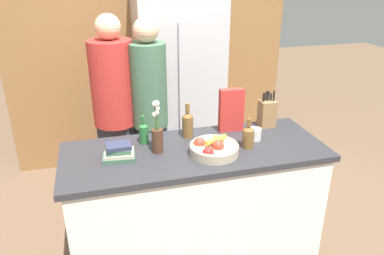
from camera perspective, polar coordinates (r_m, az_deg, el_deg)
The scene contains 14 objects.
kitchen_island at distance 2.71m, azimuth 0.47°, elevation -12.03°, with size 1.74×0.68×0.93m.
back_wall_wood at distance 4.03m, azimuth -6.45°, elevation 12.77°, with size 2.94×0.12×2.60m.
refrigerator at distance 3.81m, azimuth -2.02°, elevation 7.04°, with size 0.83×0.62×1.93m.
fruit_bowl at distance 2.40m, azimuth 3.30°, elevation -3.12°, with size 0.32×0.32×0.11m.
knife_block at distance 2.84m, azimuth 11.36°, elevation 2.17°, with size 0.12×0.10×0.28m.
flower_vase at distance 2.39m, azimuth -5.33°, elevation -1.03°, with size 0.07×0.07×0.35m.
cereal_box at distance 2.71m, azimuth 6.00°, elevation 2.65°, with size 0.18×0.07×0.32m.
coffee_mug at distance 2.63m, azimuth 9.53°, elevation -1.00°, with size 0.12×0.09×0.08m.
book_stack at distance 2.38m, azimuth -11.08°, elevation -3.72°, with size 0.21×0.16×0.10m.
bottle_oil at distance 2.54m, azimuth -7.38°, elevation -0.76°, with size 0.06×0.06×0.20m.
bottle_vinegar at distance 2.61m, azimuth -0.63°, elevation 0.57°, with size 0.08×0.08×0.25m.
bottle_wine at distance 2.49m, azimuth 8.57°, elevation -1.33°, with size 0.08×0.08×0.21m.
person_at_sink at distance 3.16m, azimuth -11.69°, elevation 3.02°, with size 0.35×0.35×1.72m.
person_in_blue at distance 3.10m, azimuth -6.47°, elevation 3.01°, with size 0.29×0.29×1.69m.
Camera 1 is at (-0.59, -2.13, 2.04)m, focal length 35.00 mm.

